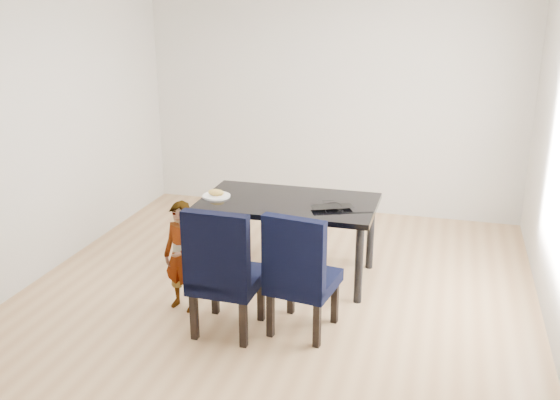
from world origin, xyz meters
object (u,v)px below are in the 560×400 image
(dining_table, at_px, (289,238))
(child, at_px, (182,257))
(plate, at_px, (216,196))
(chair_left, at_px, (227,268))
(chair_right, at_px, (304,271))
(laptop, at_px, (331,206))

(dining_table, xyz_separation_m, child, (-0.69, -0.87, 0.10))
(child, height_order, plate, child)
(chair_left, xyz_separation_m, plate, (-0.48, 1.02, 0.23))
(dining_table, bearing_deg, plate, -173.43)
(chair_left, height_order, chair_right, chair_left)
(dining_table, distance_m, laptop, 0.57)
(chair_left, bearing_deg, dining_table, 80.80)
(chair_right, height_order, child, chair_right)
(dining_table, bearing_deg, chair_right, -68.55)
(chair_right, xyz_separation_m, laptop, (0.04, 0.86, 0.26))
(child, xyz_separation_m, laptop, (1.10, 0.79, 0.29))
(child, xyz_separation_m, plate, (0.01, 0.79, 0.28))
(chair_left, xyz_separation_m, laptop, (0.61, 1.02, 0.23))
(chair_right, xyz_separation_m, child, (-1.06, 0.07, -0.03))
(dining_table, relative_size, laptop, 4.41)
(dining_table, height_order, laptop, laptop)
(chair_left, relative_size, child, 1.12)
(chair_left, height_order, plate, chair_left)
(dining_table, distance_m, chair_left, 1.13)
(chair_left, distance_m, child, 0.54)
(laptop, bearing_deg, child, 10.48)
(laptop, bearing_deg, dining_table, -36.67)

